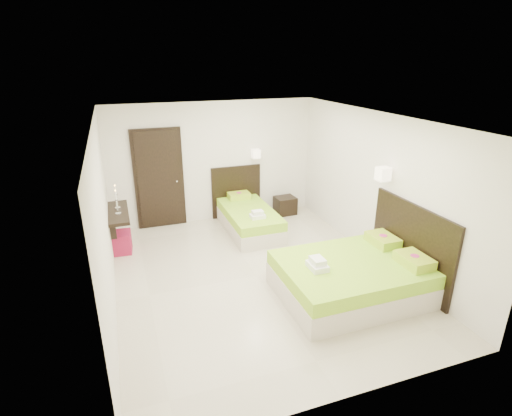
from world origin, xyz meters
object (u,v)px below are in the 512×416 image
object	(u,v)px
nightstand	(285,205)
bed_double	(356,275)
ottoman	(120,242)
bed_single	(248,217)

from	to	relation	value
nightstand	bed_double	bearing A→B (deg)	-98.34
ottoman	bed_single	bearing A→B (deg)	4.53
bed_single	nightstand	distance (m)	1.26
bed_double	ottoman	distance (m)	4.31
bed_single	bed_double	world-z (taller)	bed_double
bed_double	nightstand	size ratio (longest dim) A/B	4.74
bed_single	ottoman	distance (m)	2.61
bed_single	nightstand	world-z (taller)	bed_single
bed_single	ottoman	world-z (taller)	bed_single
bed_double	nightstand	world-z (taller)	bed_double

